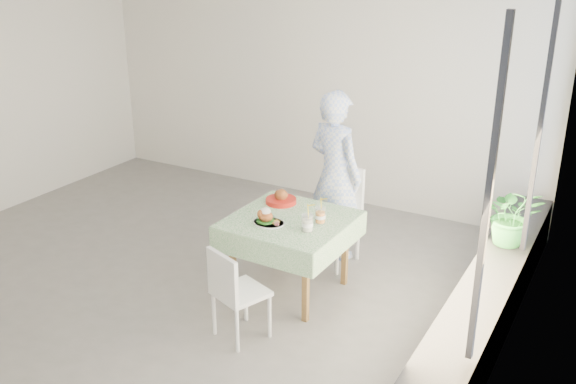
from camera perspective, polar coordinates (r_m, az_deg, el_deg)
The scene contains 14 objects.
floor at distance 6.56m, azimuth -8.40°, elevation -6.88°, with size 6.00×6.00×0.00m, color #63605D.
wall_back at distance 8.09m, azimuth 1.96°, elevation 9.29°, with size 6.00×0.02×2.80m, color silver.
wall_right at distance 4.86m, azimuth 19.98°, elevation -0.14°, with size 0.02×5.00×2.80m, color silver.
window_pane at distance 4.79m, azimuth 20.00°, elevation 2.72°, with size 0.01×4.80×2.18m, color #D1E0F9.
window_ledge at distance 5.39m, azimuth 16.33°, elevation -11.21°, with size 0.40×4.80×0.50m, color black.
cafe_table at distance 5.92m, azimuth 0.18°, elevation -4.87°, with size 1.07×1.07×0.74m.
chair_far at distance 6.56m, azimuth 3.93°, elevation -3.73°, with size 0.52×0.52×0.99m.
chair_near at distance 5.38m, azimuth -4.28°, elevation -10.41°, with size 0.49×0.49×0.81m.
diner at distance 6.52m, azimuth 4.21°, elevation 1.52°, with size 0.64×0.42×1.75m, color #98B2F4.
main_dish at distance 5.69m, azimuth -1.88°, elevation -2.37°, with size 0.29×0.29×0.15m.
juice_cup_orange at distance 5.71m, azimuth 2.89°, elevation -2.11°, with size 0.10×0.10×0.28m.
juice_cup_lemonade at distance 5.54m, azimuth 1.73°, elevation -2.81°, with size 0.11×0.11×0.30m.
second_dish at distance 6.14m, azimuth -0.63°, elevation -0.63°, with size 0.29×0.29×0.14m.
potted_plant at distance 6.12m, azimuth 19.33°, elevation -1.97°, with size 0.51×0.44×0.56m, color #297D31.
Camera 1 is at (3.64, -4.53, 3.06)m, focal length 40.00 mm.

